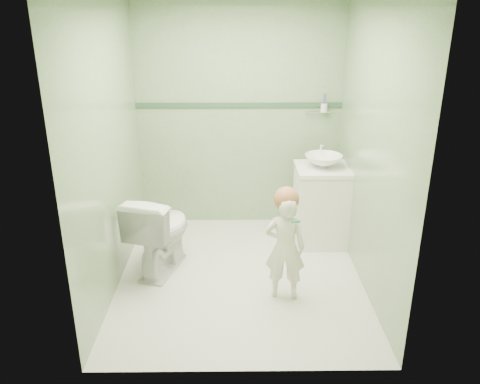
{
  "coord_description": "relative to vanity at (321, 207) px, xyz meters",
  "views": [
    {
      "loc": [
        -0.04,
        -3.92,
        2.37
      ],
      "look_at": [
        0.0,
        0.15,
        0.78
      ],
      "focal_mm": 36.41,
      "sensor_mm": 36.0,
      "label": 1
    }
  ],
  "objects": [
    {
      "name": "room_shell",
      "position": [
        -0.84,
        -0.7,
        0.8
      ],
      "size": [
        2.5,
        2.54,
        2.4
      ],
      "color": "gray",
      "rests_on": "ground"
    },
    {
      "name": "counter",
      "position": [
        0.0,
        0.0,
        0.41
      ],
      "size": [
        0.54,
        0.52,
        0.04
      ],
      "primitive_type": "cube",
      "color": "white",
      "rests_on": "vanity"
    },
    {
      "name": "vanity",
      "position": [
        0.0,
        0.0,
        0.0
      ],
      "size": [
        0.52,
        0.5,
        0.8
      ],
      "primitive_type": "cube",
      "color": "white",
      "rests_on": "ground"
    },
    {
      "name": "trim_stripe",
      "position": [
        -0.84,
        0.54,
        0.95
      ],
      "size": [
        2.2,
        0.02,
        0.05
      ],
      "primitive_type": "cube",
      "color": "#2E4E35",
      "rests_on": "room_shell"
    },
    {
      "name": "basin",
      "position": [
        0.0,
        0.0,
        0.49
      ],
      "size": [
        0.37,
        0.37,
        0.13
      ],
      "primitive_type": "imported",
      "color": "white",
      "rests_on": "counter"
    },
    {
      "name": "toilet",
      "position": [
        -1.58,
        -0.55,
        -0.01
      ],
      "size": [
        0.63,
        0.86,
        0.78
      ],
      "primitive_type": "imported",
      "rotation": [
        0.0,
        0.0,
        2.86
      ],
      "color": "white",
      "rests_on": "ground"
    },
    {
      "name": "hair_cap",
      "position": [
        -0.47,
        -1.0,
        0.49
      ],
      "size": [
        0.21,
        0.21,
        0.21
      ],
      "primitive_type": "sphere",
      "color": "#A86440",
      "rests_on": "toddler"
    },
    {
      "name": "ground",
      "position": [
        -0.84,
        -0.7,
        -0.4
      ],
      "size": [
        2.5,
        2.5,
        0.0
      ],
      "primitive_type": "plane",
      "color": "white",
      "rests_on": "ground"
    },
    {
      "name": "toddler",
      "position": [
        -0.47,
        -1.03,
        0.06
      ],
      "size": [
        0.37,
        0.27,
        0.93
      ],
      "primitive_type": "imported",
      "rotation": [
        0.0,
        0.0,
        3.0
      ],
      "color": "white",
      "rests_on": "ground"
    },
    {
      "name": "teal_toothbrush",
      "position": [
        -0.41,
        -1.16,
        0.37
      ],
      "size": [
        0.11,
        0.14,
        0.08
      ],
      "color": "#029670",
      "rests_on": "toddler"
    },
    {
      "name": "faucet",
      "position": [
        0.0,
        0.19,
        0.57
      ],
      "size": [
        0.03,
        0.13,
        0.18
      ],
      "color": "silver",
      "rests_on": "counter"
    },
    {
      "name": "cup_holder",
      "position": [
        0.05,
        0.48,
        0.93
      ],
      "size": [
        0.26,
        0.07,
        0.21
      ],
      "color": "silver",
      "rests_on": "room_shell"
    }
  ]
}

